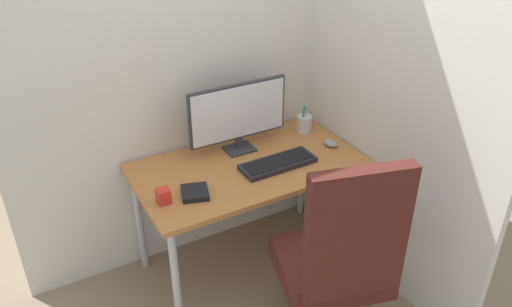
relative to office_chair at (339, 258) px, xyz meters
The scene contains 11 objects.
ground_plane 0.92m from the office_chair, 96.67° to the left, with size 8.00×8.00×0.00m, color gray.
wall_back 1.38m from the office_chair, 94.40° to the left, with size 2.43×0.04×2.80m, color silver.
wall_side_right 1.15m from the office_chair, 44.41° to the left, with size 0.04×1.88×2.80m, color silver.
desk 0.73m from the office_chair, 96.67° to the left, with size 1.24×0.69×0.71m.
office_chair is the anchor object (origin of this frame).
monitor 0.97m from the office_chair, 93.34° to the left, with size 0.59×0.13×0.40m.
keyboard 0.65m from the office_chair, 85.54° to the left, with size 0.43×0.16×0.03m.
mouse 0.81m from the office_chair, 57.28° to the left, with size 0.06×0.09×0.04m, color gray.
pen_holder 1.01m from the office_chair, 66.08° to the left, with size 0.09×0.09×0.18m.
notebook 0.77m from the office_chair, 127.36° to the left, with size 0.13×0.14×0.03m, color black.
desk_clamp_accessory 0.88m from the office_chair, 135.22° to the left, with size 0.06×0.06×0.08m, color red.
Camera 1 is at (-1.12, -2.09, 2.15)m, focal length 35.63 mm.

